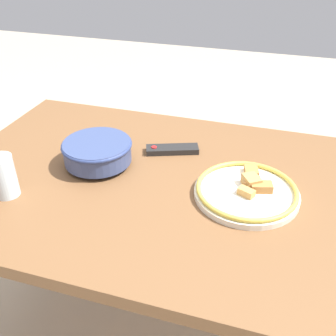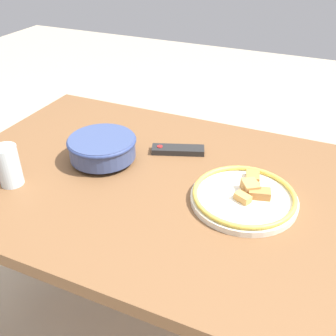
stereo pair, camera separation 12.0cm
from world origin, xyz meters
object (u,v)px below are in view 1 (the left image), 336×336
Objects in this scene: tv_remote at (172,149)px; drinking_glass at (4,176)px; noodle_bowl at (97,151)px; food_plate at (247,191)px.

tv_remote is 0.54m from drinking_glass.
noodle_bowl is 1.78× the size of drinking_glass.
tv_remote is at bearing 147.53° from food_plate.
drinking_glass is (-0.67, -0.20, 0.05)m from food_plate.
tv_remote is at bearing 35.27° from noodle_bowl.
noodle_bowl is at bearing 176.43° from food_plate.
food_plate reaches higher than tv_remote.
tv_remote is at bearing 43.91° from drinking_glass.
food_plate is at bearing 16.48° from drinking_glass.
drinking_glass reaches higher than noodle_bowl.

